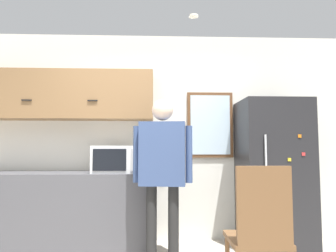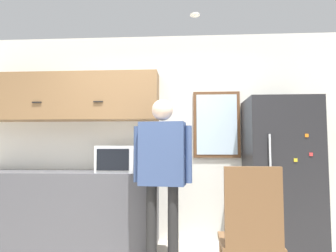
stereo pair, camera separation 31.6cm
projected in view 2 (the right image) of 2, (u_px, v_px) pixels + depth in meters
name	position (u px, v px, depth m)	size (l,w,h in m)	color
back_wall	(156.00, 136.00, 4.00)	(6.00, 0.06, 2.70)	silver
counter	(66.00, 208.00, 3.66)	(2.24, 0.61, 0.89)	#4C4C51
upper_cabinets	(73.00, 97.00, 3.91)	(2.24, 0.35, 0.61)	olive
microwave	(121.00, 159.00, 3.61)	(0.53, 0.40, 0.32)	white
person	(162.00, 162.00, 3.12)	(0.62, 0.28, 1.70)	black
refrigerator	(281.00, 174.00, 3.50)	(0.79, 0.69, 1.76)	#232326
chair	(251.00, 231.00, 2.22)	(0.45, 0.45, 1.05)	brown
window	(217.00, 124.00, 3.92)	(0.61, 0.05, 0.87)	brown
ceiling_light	(195.00, 15.00, 3.37)	(0.11, 0.11, 0.01)	white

